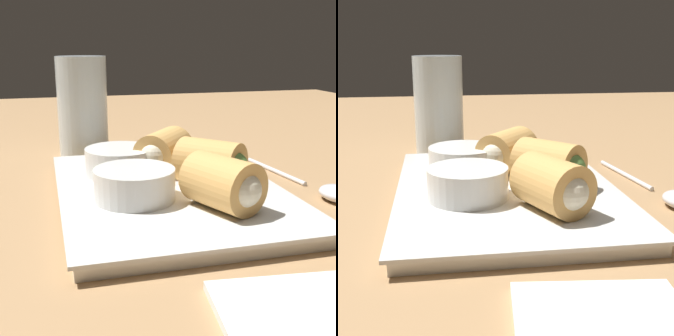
# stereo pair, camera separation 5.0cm
# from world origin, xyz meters

# --- Properties ---
(table_surface) EXTENTS (1.80, 1.40, 0.02)m
(table_surface) POSITION_xyz_m (0.00, 0.00, 0.01)
(table_surface) COLOR #A87F54
(table_surface) RESTS_ON ground
(serving_plate) EXTENTS (0.29, 0.21, 0.01)m
(serving_plate) POSITION_xyz_m (0.01, 0.02, 0.03)
(serving_plate) COLOR silver
(serving_plate) RESTS_ON table_surface
(roll_front_left) EXTENTS (0.07, 0.07, 0.04)m
(roll_front_left) POSITION_xyz_m (-0.01, -0.02, 0.06)
(roll_front_left) COLOR #DBA356
(roll_front_left) RESTS_ON serving_plate
(roll_front_right) EXTENTS (0.08, 0.07, 0.04)m
(roll_front_right) POSITION_xyz_m (0.05, 0.01, 0.06)
(roll_front_right) COLOR #DBA356
(roll_front_right) RESTS_ON serving_plate
(roll_back_left) EXTENTS (0.07, 0.07, 0.04)m
(roll_back_left) POSITION_xyz_m (-0.07, -0.01, 0.06)
(roll_back_left) COLOR #DBA356
(roll_back_left) RESTS_ON serving_plate
(dipping_bowl_near) EXTENTS (0.07, 0.07, 0.03)m
(dipping_bowl_near) POSITION_xyz_m (-0.02, 0.06, 0.05)
(dipping_bowl_near) COLOR silver
(dipping_bowl_near) RESTS_ON serving_plate
(dipping_bowl_far) EXTENTS (0.07, 0.07, 0.03)m
(dipping_bowl_far) POSITION_xyz_m (0.06, 0.06, 0.05)
(dipping_bowl_far) COLOR silver
(dipping_bowl_far) RESTS_ON serving_plate
(drinking_glass) EXTENTS (0.07, 0.07, 0.13)m
(drinking_glass) POSITION_xyz_m (0.22, 0.08, 0.09)
(drinking_glass) COLOR silver
(drinking_glass) RESTS_ON table_surface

